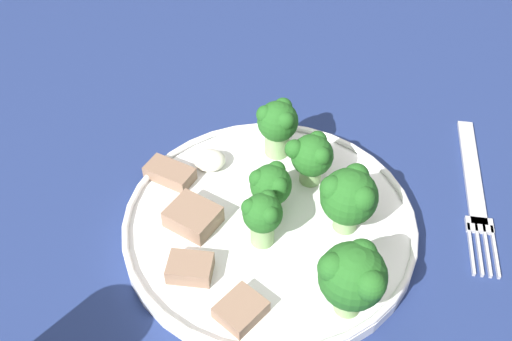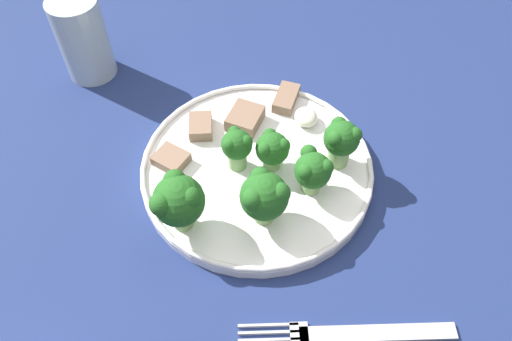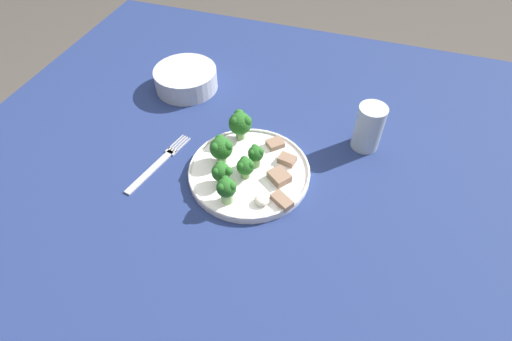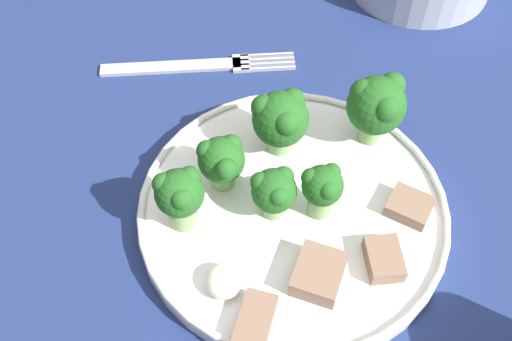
{
  "view_description": "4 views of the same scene",
  "coord_description": "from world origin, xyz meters",
  "views": [
    {
      "loc": [
        0.06,
        0.25,
        1.18
      ],
      "look_at": [
        0.04,
        -0.11,
        0.82
      ],
      "focal_mm": 42.0,
      "sensor_mm": 36.0,
      "label": 1
    },
    {
      "loc": [
        -0.3,
        -0.01,
        1.22
      ],
      "look_at": [
        0.01,
        -0.09,
        0.79
      ],
      "focal_mm": 35.0,
      "sensor_mm": 36.0,
      "label": 2
    },
    {
      "loc": [
        0.22,
        -0.62,
        1.4
      ],
      "look_at": [
        0.05,
        -0.11,
        0.81
      ],
      "focal_mm": 28.0,
      "sensor_mm": 36.0,
      "label": 3
    },
    {
      "loc": [
        0.27,
        -0.2,
        1.2
      ],
      "look_at": [
        0.0,
        -0.12,
        0.81
      ],
      "focal_mm": 42.0,
      "sensor_mm": 36.0,
      "label": 4
    }
  ],
  "objects": [
    {
      "name": "broccoli_floret_center_left",
      "position": [
        0.01,
        -0.18,
        0.82
      ],
      "size": [
        0.04,
        0.04,
        0.06
      ],
      "color": "#7FA866",
      "rests_on": "dinner_plate"
    },
    {
      "name": "meat_slice_front_slice",
      "position": [
        0.09,
        -0.09,
        0.79
      ],
      "size": [
        0.05,
        0.05,
        0.02
      ],
      "color": "#846651",
      "rests_on": "dinner_plate"
    },
    {
      "name": "fork",
      "position": [
        -0.17,
        -0.13,
        0.77
      ],
      "size": [
        0.06,
        0.2,
        0.0
      ],
      "color": "#B2B2B7",
      "rests_on": "table"
    },
    {
      "name": "broccoli_floret_center_back",
      "position": [
        -0.03,
        0.0,
        0.82
      ],
      "size": [
        0.05,
        0.05,
        0.07
      ],
      "color": "#7FA866",
      "rests_on": "dinner_plate"
    },
    {
      "name": "meat_slice_middle_slice",
      "position": [
        0.09,
        -0.04,
        0.79
      ],
      "size": [
        0.04,
        0.03,
        0.01
      ],
      "color": "#846651",
      "rests_on": "dinner_plate"
    },
    {
      "name": "broccoli_floret_near_rim_left",
      "position": [
        0.03,
        -0.07,
        0.81
      ],
      "size": [
        0.03,
        0.03,
        0.05
      ],
      "color": "#7FA866",
      "rests_on": "dinner_plate"
    },
    {
      "name": "broccoli_floret_mid_cluster",
      "position": [
        0.02,
        -0.11,
        0.81
      ],
      "size": [
        0.04,
        0.04,
        0.05
      ],
      "color": "#7FA866",
      "rests_on": "dinner_plate"
    },
    {
      "name": "broccoli_floret_back_left",
      "position": [
        -0.04,
        -0.08,
        0.82
      ],
      "size": [
        0.05,
        0.05,
        0.06
      ],
      "color": "#7FA866",
      "rests_on": "dinner_plate"
    },
    {
      "name": "meat_slice_rear_slice",
      "position": [
        0.11,
        -0.15,
        0.79
      ],
      "size": [
        0.05,
        0.04,
        0.01
      ],
      "color": "#846651",
      "rests_on": "dinner_plate"
    },
    {
      "name": "sauce_dollop",
      "position": [
        0.08,
        -0.16,
        0.79
      ],
      "size": [
        0.03,
        0.03,
        0.02
      ],
      "color": "silver",
      "rests_on": "dinner_plate"
    },
    {
      "name": "dinner_plate",
      "position": [
        0.03,
        -0.09,
        0.78
      ],
      "size": [
        0.26,
        0.26,
        0.02
      ],
      "color": "white",
      "rests_on": "table"
    },
    {
      "name": "table",
      "position": [
        0.0,
        0.0,
        0.68
      ],
      "size": [
        1.31,
        1.12,
        0.77
      ],
      "color": "navy",
      "rests_on": "ground_plane"
    },
    {
      "name": "meat_slice_edge_slice",
      "position": [
        0.06,
        0.0,
        0.79
      ],
      "size": [
        0.05,
        0.05,
        0.01
      ],
      "color": "#846651",
      "rests_on": "dinner_plate"
    },
    {
      "name": "broccoli_floret_front_left",
      "position": [
        -0.02,
        -0.14,
        0.81
      ],
      "size": [
        0.04,
        0.04,
        0.05
      ],
      "color": "#7FA866",
      "rests_on": "dinner_plate"
    }
  ]
}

